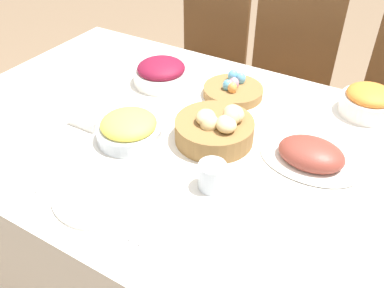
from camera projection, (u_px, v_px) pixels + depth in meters
The scene contains 16 objects.
ground_plane at pixel (199, 279), 1.79m from camera, with size 12.00×12.00×0.00m, color #7F664C.
dining_table at pixel (200, 220), 1.56m from camera, with size 1.86×1.11×0.78m.
chair_far_left at pixel (202, 65), 2.28m from camera, with size 0.46×0.46×0.99m.
chair_far_center at pixel (284, 87), 2.08m from camera, with size 0.47×0.47×0.99m.
bread_basket at pixel (216, 128), 1.28m from camera, with size 0.25×0.25×0.12m.
egg_basket at pixel (233, 90), 1.52m from camera, with size 0.22×0.22×0.08m.
ham_platter at pixel (311, 155), 1.21m from camera, with size 0.31×0.21×0.08m.
beet_salad_bowl at pixel (161, 73), 1.59m from camera, with size 0.22×0.22×0.10m.
carrot_bowl at pixel (368, 101), 1.41m from camera, with size 0.19×0.19×0.10m.
pineapple_bowl at pixel (129, 128), 1.30m from camera, with size 0.21×0.21×0.09m.
dinner_plate at pixel (102, 192), 1.12m from camera, with size 0.27×0.27×0.01m.
fork at pixel (60, 173), 1.18m from camera, with size 0.01×0.19×0.00m.
knife at pixel (150, 215), 1.05m from camera, with size 0.01×0.19×0.00m.
spoon at pixel (160, 220), 1.04m from camera, with size 0.01×0.19×0.00m.
drinking_cup at pixel (212, 176), 1.12m from camera, with size 0.08×0.08×0.08m.
butter_dish at pixel (87, 120), 1.38m from camera, with size 0.11×0.07×0.03m.
Camera 1 is at (0.51, -0.92, 1.57)m, focal length 38.00 mm.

